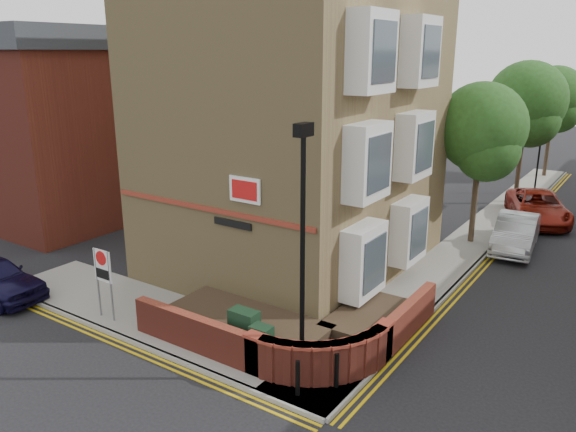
# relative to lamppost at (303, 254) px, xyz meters

# --- Properties ---
(ground) EXTENTS (120.00, 120.00, 0.00)m
(ground) POSITION_rel_lamppost_xyz_m (-1.60, -1.20, -3.34)
(ground) COLOR black
(ground) RESTS_ON ground
(pavement_corner) EXTENTS (13.00, 3.00, 0.12)m
(pavement_corner) POSITION_rel_lamppost_xyz_m (-5.10, 0.30, -3.28)
(pavement_corner) COLOR gray
(pavement_corner) RESTS_ON ground
(pavement_main) EXTENTS (2.00, 32.00, 0.12)m
(pavement_main) POSITION_rel_lamppost_xyz_m (0.40, 14.80, -3.28)
(pavement_main) COLOR gray
(pavement_main) RESTS_ON ground
(kerb_side) EXTENTS (13.00, 0.15, 0.12)m
(kerb_side) POSITION_rel_lamppost_xyz_m (-5.10, -1.20, -3.28)
(kerb_side) COLOR gray
(kerb_side) RESTS_ON ground
(kerb_main_near) EXTENTS (0.15, 32.00, 0.12)m
(kerb_main_near) POSITION_rel_lamppost_xyz_m (1.40, 14.80, -3.28)
(kerb_main_near) COLOR gray
(kerb_main_near) RESTS_ON ground
(yellow_lines_side) EXTENTS (13.00, 0.28, 0.01)m
(yellow_lines_side) POSITION_rel_lamppost_xyz_m (-5.10, -1.45, -3.34)
(yellow_lines_side) COLOR gold
(yellow_lines_side) RESTS_ON ground
(yellow_lines_main) EXTENTS (0.28, 32.00, 0.01)m
(yellow_lines_main) POSITION_rel_lamppost_xyz_m (1.65, 14.80, -3.34)
(yellow_lines_main) COLOR gold
(yellow_lines_main) RESTS_ON ground
(corner_building) EXTENTS (8.95, 10.40, 13.60)m
(corner_building) POSITION_rel_lamppost_xyz_m (-4.44, 6.80, 2.88)
(corner_building) COLOR #9B8452
(corner_building) RESTS_ON ground
(garden_wall) EXTENTS (6.80, 6.00, 1.20)m
(garden_wall) POSITION_rel_lamppost_xyz_m (-1.60, 1.30, -3.34)
(garden_wall) COLOR maroon
(garden_wall) RESTS_ON ground
(lamppost) EXTENTS (0.25, 0.50, 6.30)m
(lamppost) POSITION_rel_lamppost_xyz_m (0.00, 0.00, 0.00)
(lamppost) COLOR black
(lamppost) RESTS_ON pavement_corner
(utility_cabinet_large) EXTENTS (0.80, 0.45, 1.20)m
(utility_cabinet_large) POSITION_rel_lamppost_xyz_m (-1.90, 0.10, -2.62)
(utility_cabinet_large) COLOR black
(utility_cabinet_large) RESTS_ON pavement_corner
(utility_cabinet_small) EXTENTS (0.55, 0.40, 1.10)m
(utility_cabinet_small) POSITION_rel_lamppost_xyz_m (-1.10, -0.20, -2.67)
(utility_cabinet_small) COLOR black
(utility_cabinet_small) RESTS_ON pavement_corner
(bollard_near) EXTENTS (0.11, 0.11, 0.90)m
(bollard_near) POSITION_rel_lamppost_xyz_m (0.40, -0.80, -2.77)
(bollard_near) COLOR black
(bollard_near) RESTS_ON pavement_corner
(bollard_far) EXTENTS (0.11, 0.11, 0.90)m
(bollard_far) POSITION_rel_lamppost_xyz_m (1.00, -0.00, -2.77)
(bollard_far) COLOR black
(bollard_far) RESTS_ON pavement_corner
(zone_sign) EXTENTS (0.72, 0.07, 2.20)m
(zone_sign) POSITION_rel_lamppost_xyz_m (-6.60, -0.70, -1.70)
(zone_sign) COLOR slate
(zone_sign) RESTS_ON pavement_corner
(side_building) EXTENTS (6.40, 10.40, 9.00)m
(side_building) POSITION_rel_lamppost_xyz_m (-16.60, 6.80, 1.20)
(side_building) COLOR maroon
(side_building) RESTS_ON ground
(tree_near) EXTENTS (3.64, 3.65, 6.70)m
(tree_near) POSITION_rel_lamppost_xyz_m (0.40, 12.85, 1.36)
(tree_near) COLOR #382B1E
(tree_near) RESTS_ON pavement_main
(tree_mid) EXTENTS (4.03, 4.03, 7.42)m
(tree_mid) POSITION_rel_lamppost_xyz_m (0.40, 20.85, 1.85)
(tree_mid) COLOR #382B1E
(tree_mid) RESTS_ON pavement_main
(tree_far) EXTENTS (3.81, 3.81, 7.00)m
(tree_far) POSITION_rel_lamppost_xyz_m (0.40, 28.85, 1.57)
(tree_far) COLOR #382B1E
(tree_far) RESTS_ON pavement_main
(traffic_light_assembly) EXTENTS (0.20, 0.16, 4.20)m
(traffic_light_assembly) POSITION_rel_lamppost_xyz_m (0.80, 23.80, -0.56)
(traffic_light_assembly) COLOR black
(traffic_light_assembly) RESTS_ON pavement_main
(silver_car_near) EXTENTS (1.99, 4.53, 1.45)m
(silver_car_near) POSITION_rel_lamppost_xyz_m (2.14, 13.08, -2.62)
(silver_car_near) COLOR #A0A3A7
(silver_car_near) RESTS_ON ground
(red_car_main) EXTENTS (4.15, 5.76, 1.46)m
(red_car_main) POSITION_rel_lamppost_xyz_m (2.05, 17.93, -2.62)
(red_car_main) COLOR maroon
(red_car_main) RESTS_ON ground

